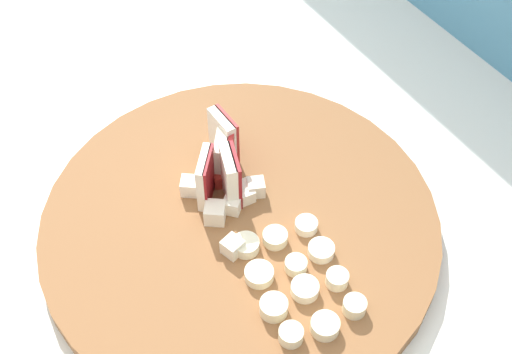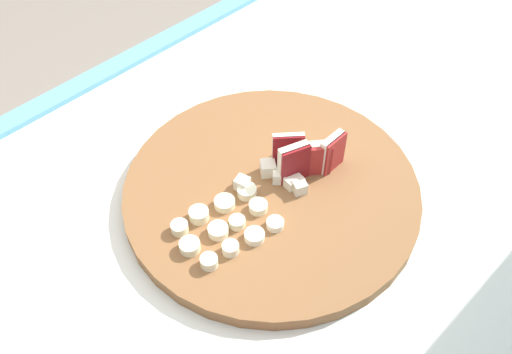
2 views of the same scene
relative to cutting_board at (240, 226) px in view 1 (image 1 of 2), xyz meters
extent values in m
cube|color=#4C8EB2|center=(-0.06, 0.44, -0.20)|extent=(2.40, 0.04, 1.39)
cylinder|color=brown|center=(0.00, 0.00, 0.00)|extent=(0.42, 0.42, 0.02)
cube|color=maroon|center=(-0.04, -0.01, 0.04)|extent=(0.04, 0.03, 0.06)
cube|color=white|center=(-0.05, -0.01, 0.04)|extent=(0.04, 0.04, 0.06)
cube|color=#A32323|center=(-0.06, 0.03, 0.04)|extent=(0.04, 0.03, 0.05)
cube|color=beige|center=(-0.07, 0.02, 0.04)|extent=(0.04, 0.04, 0.05)
cube|color=maroon|center=(-0.03, 0.01, 0.04)|extent=(0.04, 0.02, 0.06)
cube|color=#EFE5CC|center=(-0.03, 0.01, 0.04)|extent=(0.05, 0.03, 0.06)
cube|color=#A32323|center=(-0.09, 0.04, 0.04)|extent=(0.04, 0.01, 0.06)
cube|color=white|center=(-0.09, 0.03, 0.04)|extent=(0.04, 0.01, 0.06)
cube|color=#EFE5CC|center=(0.03, -0.03, 0.02)|extent=(0.02, 0.02, 0.02)
cube|color=beige|center=(-0.03, 0.02, 0.02)|extent=(0.02, 0.02, 0.02)
cube|color=#EFE5CC|center=(-0.01, -0.02, 0.02)|extent=(0.03, 0.03, 0.02)
cube|color=white|center=(-0.02, 0.00, 0.02)|extent=(0.02, 0.02, 0.02)
cube|color=#EFE5CC|center=(-0.02, 0.02, 0.02)|extent=(0.02, 0.02, 0.02)
cube|color=white|center=(-0.06, -0.02, 0.02)|extent=(0.03, 0.03, 0.02)
cube|color=#B22D23|center=(-0.05, 0.01, 0.02)|extent=(0.02, 0.02, 0.02)
cube|color=#EFE5CC|center=(-0.02, 0.03, 0.02)|extent=(0.02, 0.02, 0.02)
cylinder|color=#F4EAC6|center=(0.03, -0.01, 0.02)|extent=(0.03, 0.03, 0.01)
cylinder|color=beige|center=(0.07, -0.02, 0.02)|extent=(0.03, 0.03, 0.01)
cylinder|color=beige|center=(0.11, -0.03, 0.02)|extent=(0.03, 0.03, 0.02)
cylinder|color=beige|center=(0.14, -0.03, 0.02)|extent=(0.02, 0.02, 0.01)
cylinder|color=beige|center=(0.04, 0.02, 0.02)|extent=(0.03, 0.03, 0.01)
cylinder|color=beige|center=(0.08, 0.02, 0.02)|extent=(0.02, 0.02, 0.01)
cylinder|color=white|center=(0.11, 0.01, 0.02)|extent=(0.03, 0.03, 0.01)
cylinder|color=beige|center=(0.15, 0.00, 0.02)|extent=(0.03, 0.03, 0.01)
cylinder|color=white|center=(0.05, 0.05, 0.02)|extent=(0.02, 0.02, 0.01)
cylinder|color=white|center=(0.08, 0.05, 0.02)|extent=(0.03, 0.03, 0.01)
cylinder|color=#F4EAC6|center=(0.12, 0.04, 0.02)|extent=(0.02, 0.02, 0.01)
cylinder|color=beige|center=(0.15, 0.04, 0.02)|extent=(0.02, 0.02, 0.01)
camera|label=1|loc=(0.37, -0.22, 0.60)|focal=48.98mm
camera|label=2|loc=(0.38, 0.36, 0.62)|focal=40.24mm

